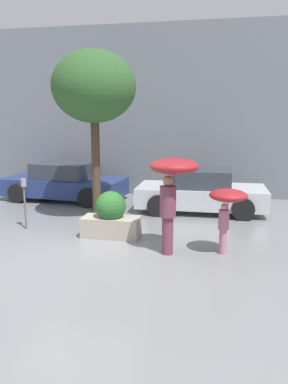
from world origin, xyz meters
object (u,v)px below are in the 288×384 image
(parked_car_near, at_px, (64,183))
(parking_meter, at_px, (24,193))
(street_tree, at_px, (94,88))
(parked_car_far, at_px, (201,192))
(person_adult, at_px, (173,179))
(planter_box, at_px, (111,217))
(person_child, at_px, (227,202))

(parked_car_near, bearing_deg, parking_meter, -168.01)
(street_tree, xyz_separation_m, parking_meter, (-1.53, -1.14, -2.62))
(parked_car_far, relative_size, street_tree, 0.85)
(person_adult, height_order, parked_car_far, person_adult)
(parked_car_near, distance_m, parking_meter, 3.54)
(person_adult, distance_m, parked_car_far, 3.94)
(planter_box, relative_size, parked_car_far, 0.36)
(parked_car_far, relative_size, parking_meter, 2.93)
(person_child, xyz_separation_m, parked_car_far, (-0.66, 3.69, -0.54))
(person_adult, bearing_deg, planter_box, 108.30)
(street_tree, relative_size, parking_meter, 3.46)
(person_adult, bearing_deg, person_child, -38.57)
(parked_car_far, bearing_deg, street_tree, 119.89)
(parked_car_far, xyz_separation_m, street_tree, (-2.78, -1.63, 2.97))
(planter_box, distance_m, parked_car_near, 4.58)
(planter_box, distance_m, person_adult, 2.07)
(planter_box, height_order, person_adult, person_adult)
(parking_meter, bearing_deg, person_child, -10.46)
(person_adult, distance_m, street_tree, 3.74)
(person_child, height_order, parked_car_far, person_child)
(parked_car_near, height_order, parking_meter, parking_meter)
(planter_box, bearing_deg, person_adult, -28.15)
(planter_box, xyz_separation_m, street_tree, (-0.78, 1.32, 3.08))
(planter_box, bearing_deg, parking_meter, 175.45)
(person_adult, bearing_deg, parking_meter, 121.73)
(planter_box, relative_size, person_adult, 0.68)
(parked_car_far, height_order, parking_meter, parking_meter)
(street_tree, bearing_deg, person_child, -30.87)
(planter_box, xyz_separation_m, person_child, (2.66, -0.73, 0.65))
(planter_box, height_order, parking_meter, parking_meter)
(planter_box, relative_size, parked_car_near, 0.32)
(planter_box, xyz_separation_m, parking_meter, (-2.31, 0.18, 0.45))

